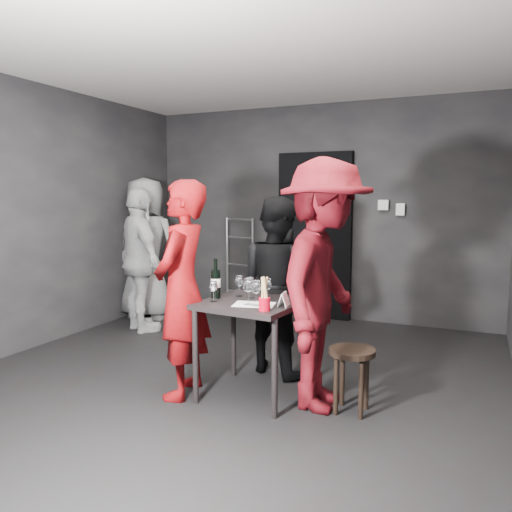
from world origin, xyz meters
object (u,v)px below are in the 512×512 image
at_px(tasting_table, 252,313).
at_px(bystander_cream, 140,253).
at_px(stool, 352,362).
at_px(hand_truck, 238,295).
at_px(bystander_grey, 146,235).
at_px(man_maroon, 324,258).
at_px(breadstick_cup, 264,294).
at_px(server_red, 182,277).
at_px(wine_bottle, 216,283).
at_px(woman_black, 277,282).

height_order(tasting_table, bystander_cream, bystander_cream).
bearing_deg(stool, bystander_cream, 156.44).
bearing_deg(bystander_cream, stool, -171.47).
distance_m(hand_truck, bystander_grey, 1.46).
height_order(man_maroon, breadstick_cup, man_maroon).
bearing_deg(server_red, wine_bottle, 126.69).
bearing_deg(bystander_cream, woman_black, -165.07).
height_order(hand_truck, tasting_table, hand_truck).
distance_m(woman_black, bystander_grey, 2.53).
relative_size(bystander_grey, wine_bottle, 6.78).
height_order(server_red, bystander_grey, bystander_grey).
relative_size(tasting_table, wine_bottle, 2.39).
bearing_deg(wine_bottle, breadstick_cup, -25.25).
bearing_deg(breadstick_cup, woman_black, 105.56).
bearing_deg(breadstick_cup, man_maroon, 38.33).
distance_m(hand_truck, wine_bottle, 2.81).
xyz_separation_m(stool, server_red, (-1.29, -0.21, 0.57)).
xyz_separation_m(bystander_cream, wine_bottle, (1.64, -1.20, -0.04)).
distance_m(server_red, bystander_grey, 2.64).
relative_size(stool, breadstick_cup, 1.83).
distance_m(tasting_table, server_red, 0.61).
distance_m(stool, bystander_grey, 3.59).
distance_m(tasting_table, man_maroon, 0.73).
bearing_deg(wine_bottle, tasting_table, 1.53).
bearing_deg(man_maroon, hand_truck, 36.59).
bearing_deg(man_maroon, breadstick_cup, 127.59).
relative_size(woman_black, man_maroon, 0.72).
height_order(server_red, wine_bottle, server_red).
bearing_deg(stool, breadstick_cup, -156.16).
bearing_deg(tasting_table, man_maroon, 2.16).
relative_size(bystander_grey, breadstick_cup, 8.29).
bearing_deg(tasting_table, hand_truck, 118.04).
bearing_deg(hand_truck, bystander_grey, -130.94).
xyz_separation_m(hand_truck, wine_bottle, (1.04, -2.54, 0.64)).
height_order(hand_truck, server_red, server_red).
height_order(tasting_table, bystander_grey, bystander_grey).
relative_size(man_maroon, breadstick_cup, 8.65).
relative_size(tasting_table, breadstick_cup, 2.92).
height_order(bystander_grey, wine_bottle, bystander_grey).
bearing_deg(stool, wine_bottle, -179.67).
bearing_deg(wine_bottle, bystander_grey, 137.97).
distance_m(bystander_cream, wine_bottle, 2.03).
height_order(hand_truck, man_maroon, man_maroon).
bearing_deg(wine_bottle, bystander_cream, 143.76).
height_order(tasting_table, server_red, server_red).
xyz_separation_m(bystander_grey, wine_bottle, (1.95, -1.76, -0.19)).
relative_size(tasting_table, bystander_grey, 0.35).
bearing_deg(breadstick_cup, wine_bottle, 154.75).
bearing_deg(bystander_grey, wine_bottle, 132.12).
bearing_deg(breadstick_cup, bystander_grey, 140.98).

